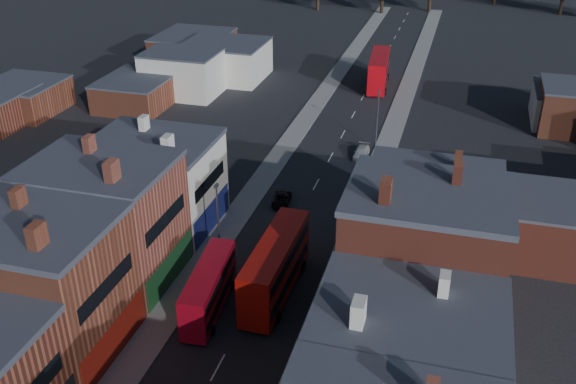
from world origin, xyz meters
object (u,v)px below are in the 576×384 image
Objects in this scene: bus_1 at (276,266)px; car_2 at (281,199)px; bus_0 at (209,288)px; bus_2 at (379,70)px; car_3 at (362,152)px.

car_2 is at bearing 105.39° from bus_1.
bus_1 is (4.74, 3.89, 0.59)m from bus_0.
bus_0 is 20.01m from car_2.
bus_0 is at bearing -98.09° from car_2.
bus_2 is 3.22× the size of car_2.
bus_2 is (-0.02, 59.79, 0.07)m from bus_1.
bus_1 is 3.11× the size of car_2.
car_2 is 0.92× the size of car_3.
bus_2 reaches higher than bus_0.
car_2 is at bearing -100.30° from bus_2.
bus_0 reaches higher than car_3.
bus_1 is 59.79m from bus_2.
bus_0 is 63.85m from bus_2.
car_2 is 16.30m from car_3.
bus_0 is 0.78× the size of bus_2.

